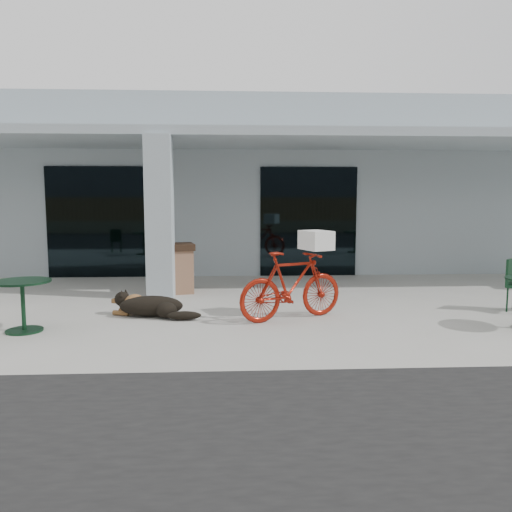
{
  "coord_description": "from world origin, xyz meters",
  "views": [
    {
      "loc": [
        -0.14,
        -7.38,
        1.92
      ],
      "look_at": [
        0.27,
        0.62,
        1.0
      ],
      "focal_mm": 35.0,
      "sensor_mm": 36.0,
      "label": 1
    }
  ],
  "objects": [
    {
      "name": "storefront_glass_right",
      "position": [
        1.8,
        4.98,
        1.35
      ],
      "size": [
        2.4,
        0.06,
        2.7
      ],
      "primitive_type": "cube",
      "color": "black",
      "rests_on": "ground"
    },
    {
      "name": "bicycle",
      "position": [
        0.83,
        0.4,
        0.55
      ],
      "size": [
        1.89,
        1.21,
        1.1
      ],
      "primitive_type": "imported",
      "rotation": [
        0.0,
        0.0,
        1.98
      ],
      "color": "maroon",
      "rests_on": "ground"
    },
    {
      "name": "laundry_basket",
      "position": [
        1.24,
        0.58,
        1.26
      ],
      "size": [
        0.56,
        0.63,
        0.31
      ],
      "primitive_type": "cube",
      "rotation": [
        0.0,
        0.0,
        1.98
      ],
      "color": "white",
      "rests_on": "bicycle"
    },
    {
      "name": "storefront_glass_left",
      "position": [
        -3.2,
        4.98,
        1.35
      ],
      "size": [
        2.8,
        0.06,
        2.7
      ],
      "primitive_type": "cube",
      "color": "black",
      "rests_on": "ground"
    },
    {
      "name": "trash_receptacle",
      "position": [
        -1.2,
        2.8,
        0.51
      ],
      "size": [
        0.72,
        0.72,
        1.02
      ],
      "primitive_type": null,
      "rotation": [
        0.0,
        0.0,
        0.23
      ],
      "color": "#8B6148",
      "rests_on": "ground"
    },
    {
      "name": "dog",
      "position": [
        -1.45,
        0.7,
        0.2
      ],
      "size": [
        1.26,
        0.77,
        0.4
      ],
      "primitive_type": null,
      "rotation": [
        0.0,
        0.0,
        -0.34
      ],
      "color": "black",
      "rests_on": "ground"
    },
    {
      "name": "ground",
      "position": [
        0.0,
        0.0,
        0.0
      ],
      "size": [
        80.0,
        80.0,
        0.0
      ],
      "primitive_type": "plane",
      "color": "#AAA8A0",
      "rests_on": "ground"
    },
    {
      "name": "cup_near_dog",
      "position": [
        0.16,
        0.66,
        0.06
      ],
      "size": [
        0.1,
        0.1,
        0.11
      ],
      "primitive_type": "cylinder",
      "rotation": [
        0.0,
        0.0,
        -0.07
      ],
      "color": "white",
      "rests_on": "ground"
    },
    {
      "name": "cafe_table_near",
      "position": [
        -3.15,
        -0.13,
        0.38
      ],
      "size": [
        0.94,
        0.94,
        0.75
      ],
      "primitive_type": null,
      "rotation": [
        0.0,
        0.0,
        0.19
      ],
      "color": "#12341D",
      "rests_on": "ground"
    },
    {
      "name": "overhang",
      "position": [
        0.0,
        3.6,
        3.21
      ],
      "size": [
        22.0,
        2.8,
        0.18
      ],
      "primitive_type": "cube",
      "color": "#9EACB3",
      "rests_on": "column"
    },
    {
      "name": "column",
      "position": [
        -1.5,
        2.3,
        1.56
      ],
      "size": [
        0.5,
        0.5,
        3.12
      ],
      "primitive_type": "cube",
      "color": "#9EACB3",
      "rests_on": "ground"
    },
    {
      "name": "building",
      "position": [
        0.0,
        8.5,
        2.25
      ],
      "size": [
        22.0,
        7.0,
        4.5
      ],
      "primitive_type": "cube",
      "color": "#9EACB3",
      "rests_on": "ground"
    }
  ]
}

